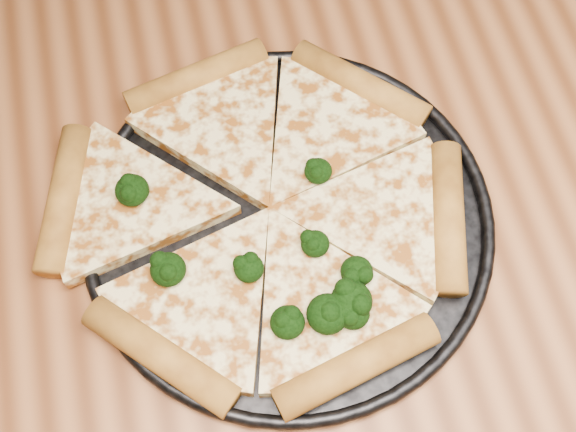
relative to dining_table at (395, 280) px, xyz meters
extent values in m
plane|color=brown|center=(0.00, 0.00, -0.66)|extent=(4.00, 4.00, 0.00)
cube|color=#9B5A2F|center=(0.00, 0.00, 0.07)|extent=(1.20, 0.90, 0.04)
cylinder|color=black|center=(-0.10, 0.04, 0.09)|extent=(0.35, 0.35, 0.01)
torus|color=black|center=(-0.10, 0.04, 0.10)|extent=(0.36, 0.36, 0.01)
cylinder|color=#C28530|center=(0.00, 0.16, 0.11)|extent=(0.12, 0.12, 0.03)
cylinder|color=#C28530|center=(-0.15, 0.20, 0.11)|extent=(0.14, 0.06, 0.03)
cylinder|color=#C28530|center=(-0.29, 0.10, 0.11)|extent=(0.07, 0.14, 0.03)
cylinder|color=#C28530|center=(-0.23, -0.06, 0.11)|extent=(0.12, 0.12, 0.03)
cylinder|color=#C28530|center=(-0.08, -0.10, 0.11)|extent=(0.14, 0.06, 0.03)
cylinder|color=#C28530|center=(0.04, 0.01, 0.11)|extent=(0.07, 0.14, 0.03)
ellipsoid|color=black|center=(-0.07, -0.05, 0.12)|extent=(0.03, 0.03, 0.03)
ellipsoid|color=black|center=(-0.06, 0.07, 0.12)|extent=(0.02, 0.02, 0.02)
ellipsoid|color=black|center=(-0.08, 0.01, 0.12)|extent=(0.02, 0.02, 0.02)
ellipsoid|color=black|center=(-0.07, -0.06, 0.12)|extent=(0.03, 0.03, 0.02)
ellipsoid|color=black|center=(-0.23, 0.09, 0.12)|extent=(0.03, 0.03, 0.02)
ellipsoid|color=black|center=(-0.09, -0.06, 0.12)|extent=(0.03, 0.03, 0.03)
ellipsoid|color=black|center=(-0.12, -0.05, 0.12)|extent=(0.03, 0.03, 0.02)
ellipsoid|color=black|center=(-0.21, 0.01, 0.12)|extent=(0.03, 0.03, 0.02)
ellipsoid|color=black|center=(-0.14, 0.00, 0.12)|extent=(0.03, 0.03, 0.02)
ellipsoid|color=black|center=(-0.06, -0.03, 0.12)|extent=(0.03, 0.03, 0.02)
camera|label=1|loc=(-0.16, -0.23, 0.70)|focal=46.87mm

